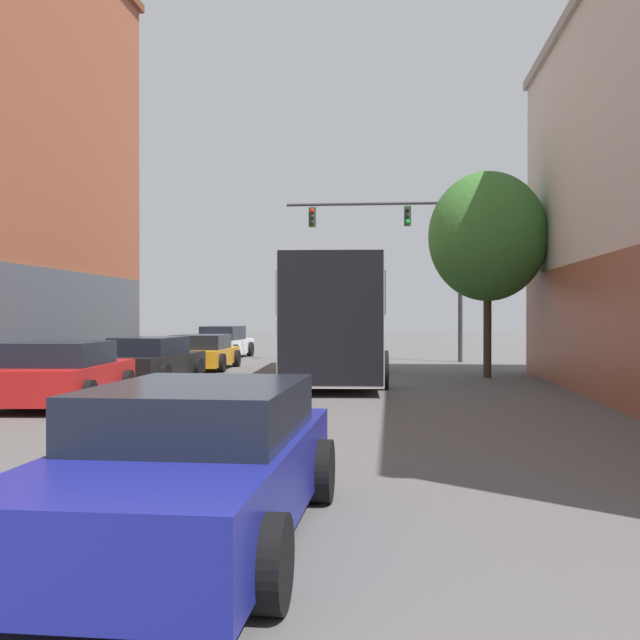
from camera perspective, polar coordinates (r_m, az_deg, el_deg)
lane_center_line at (r=18.33m, az=-3.78°, el=-5.57°), size 0.14×45.54×0.01m
bus at (r=22.83m, az=1.25°, el=0.46°), size 3.24×11.81×3.45m
hatchback_foreground at (r=6.54m, az=-9.57°, el=-10.81°), size 2.16×4.61×1.30m
parked_car_left_near at (r=26.60m, az=-9.02°, el=-2.46°), size 2.25×4.44×1.22m
parked_car_left_mid at (r=16.78m, az=-19.01°, el=-3.93°), size 2.39×4.41×1.34m
parked_car_left_far at (r=21.68m, az=-12.69°, el=-3.03°), size 2.20×4.51×1.29m
parked_car_left_distant at (r=33.55m, az=-7.32°, el=-1.74°), size 2.05×4.72×1.42m
traffic_signal_gantry at (r=30.90m, az=6.86°, el=5.85°), size 7.21×0.36×6.78m
street_tree_near at (r=23.41m, az=12.65°, el=6.21°), size 3.58×3.22×6.27m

